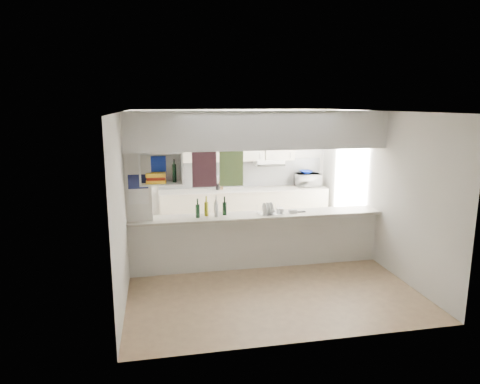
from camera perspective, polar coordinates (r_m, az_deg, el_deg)
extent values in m
plane|color=#8D6D52|center=(7.38, 2.30, -9.89)|extent=(4.80, 4.80, 0.00)
plane|color=white|center=(6.87, 2.48, 10.72)|extent=(4.80, 4.80, 0.00)
plane|color=silver|center=(9.33, -1.02, 2.97)|extent=(4.20, 0.00, 4.20)
plane|color=silver|center=(6.85, -14.98, -0.64)|extent=(0.00, 4.80, 4.80)
plane|color=silver|center=(7.76, 17.65, 0.64)|extent=(0.00, 4.80, 4.80)
cube|color=silver|center=(7.23, 2.33, -6.65)|extent=(4.20, 0.15, 0.88)
cube|color=beige|center=(7.10, 2.36, -3.12)|extent=(4.20, 0.50, 0.04)
cube|color=white|center=(6.88, 2.46, 8.23)|extent=(4.20, 0.50, 0.60)
cube|color=silver|center=(6.83, -13.31, -0.58)|extent=(0.40, 0.18, 2.60)
cube|color=#191E4C|center=(6.69, -13.44, 1.35)|extent=(0.30, 0.01, 0.22)
cube|color=white|center=(6.74, -13.34, -0.58)|extent=(0.30, 0.01, 0.24)
cube|color=black|center=(7.02, -4.78, 3.17)|extent=(0.40, 0.02, 0.62)
cube|color=#1A7562|center=(7.08, -1.16, 3.28)|extent=(0.40, 0.02, 0.62)
cube|color=white|center=(6.69, -10.43, 1.14)|extent=(0.65, 0.35, 0.02)
cube|color=white|center=(6.62, -10.58, 5.19)|extent=(0.65, 0.35, 0.02)
cube|color=white|center=(6.81, -10.52, 3.35)|extent=(0.65, 0.02, 0.50)
cube|color=white|center=(6.65, -13.20, 3.05)|extent=(0.02, 0.35, 0.50)
cube|color=white|center=(6.66, -7.81, 3.25)|extent=(0.02, 0.35, 0.50)
cube|color=gold|center=(6.68, -11.13, 1.43)|extent=(0.30, 0.24, 0.05)
cube|color=#AD2817|center=(6.67, -11.14, 1.85)|extent=(0.28, 0.22, 0.05)
cube|color=gold|center=(6.66, -11.16, 2.28)|extent=(0.30, 0.24, 0.05)
cube|color=navy|center=(6.77, -10.94, 3.29)|extent=(0.26, 0.02, 0.34)
cylinder|color=black|center=(6.67, -8.76, 2.49)|extent=(0.06, 0.06, 0.28)
cube|color=beige|center=(9.24, 0.54, -2.49)|extent=(3.60, 0.60, 0.90)
cube|color=beige|center=(9.14, 0.55, 0.28)|extent=(3.60, 0.63, 0.03)
cube|color=silver|center=(9.36, 0.20, 2.51)|extent=(3.60, 0.03, 0.60)
cube|color=beige|center=(9.09, -0.85, 6.43)|extent=(2.62, 0.34, 0.72)
cube|color=white|center=(9.23, 3.84, 3.98)|extent=(0.60, 0.46, 0.12)
cube|color=silver|center=(9.01, 4.21, 3.57)|extent=(0.60, 0.02, 0.05)
imported|color=white|center=(9.53, 9.06, 1.57)|extent=(0.53, 0.37, 0.29)
imported|color=navy|center=(9.51, 8.80, 2.65)|extent=(0.28, 0.28, 0.07)
cube|color=silver|center=(7.11, 4.03, -2.91)|extent=(0.43, 0.35, 0.01)
cylinder|color=white|center=(7.04, 3.32, -2.15)|extent=(0.04, 0.20, 0.20)
cylinder|color=white|center=(7.06, 3.76, -2.11)|extent=(0.04, 0.20, 0.20)
cylinder|color=white|center=(7.09, 4.19, -2.07)|extent=(0.04, 0.20, 0.20)
imported|color=white|center=(7.07, 4.24, -2.56)|extent=(0.13, 0.13, 0.09)
cylinder|color=black|center=(6.89, -5.67, -2.55)|extent=(0.07, 0.07, 0.21)
cylinder|color=black|center=(6.85, -5.69, -1.28)|extent=(0.03, 0.03, 0.10)
cylinder|color=#9F9E1A|center=(6.98, -4.50, -2.28)|extent=(0.07, 0.07, 0.23)
cylinder|color=#9F9E1A|center=(6.94, -4.53, -0.96)|extent=(0.03, 0.03, 0.10)
cylinder|color=silver|center=(6.92, -3.19, -2.32)|extent=(0.07, 0.07, 0.24)
cylinder|color=silver|center=(6.88, -3.21, -0.93)|extent=(0.03, 0.03, 0.10)
cylinder|color=black|center=(7.02, -2.07, -2.23)|extent=(0.07, 0.07, 0.21)
cylinder|color=black|center=(6.98, -2.08, -0.99)|extent=(0.03, 0.03, 0.10)
cylinder|color=silver|center=(7.26, 5.40, -2.40)|extent=(0.13, 0.13, 0.07)
cube|color=silver|center=(7.22, 7.06, -2.55)|extent=(0.13, 0.09, 0.06)
cube|color=black|center=(7.31, 8.18, -2.60)|extent=(0.14, 0.07, 0.01)
cylinder|color=black|center=(9.08, -2.96, 0.70)|extent=(0.09, 0.09, 0.13)
cube|color=brown|center=(9.11, -2.62, 0.92)|extent=(0.10, 0.09, 0.18)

